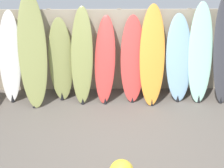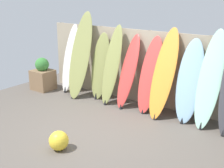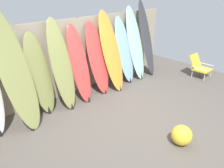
# 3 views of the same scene
# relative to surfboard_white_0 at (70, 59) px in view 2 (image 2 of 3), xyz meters

# --- Properties ---
(ground) EXTENTS (7.68, 7.68, 0.00)m
(ground) POSITION_rel_surfboard_white_0_xyz_m (2.23, -1.63, -0.90)
(ground) COLOR #5B544C
(fence_back) EXTENTS (6.08, 0.11, 1.80)m
(fence_back) POSITION_rel_surfboard_white_0_xyz_m (2.23, 0.38, -0.00)
(fence_back) COLOR tan
(fence_back) RESTS_ON ground
(surfboard_white_0) EXTENTS (0.50, 0.59, 1.83)m
(surfboard_white_0) POSITION_rel_surfboard_white_0_xyz_m (0.00, 0.00, 0.00)
(surfboard_white_0) COLOR white
(surfboard_white_0) RESTS_ON ground
(surfboard_olive_1) EXTENTS (0.67, 0.90, 2.18)m
(surfboard_olive_1) POSITION_rel_surfboard_white_0_xyz_m (0.50, -0.12, 0.18)
(surfboard_olive_1) COLOR olive
(surfboard_olive_1) RESTS_ON ground
(surfboard_olive_2) EXTENTS (0.54, 0.53, 1.68)m
(surfboard_olive_2) POSITION_rel_surfboard_white_0_xyz_m (1.02, 0.04, -0.08)
(surfboard_olive_2) COLOR olive
(surfboard_olive_2) RESTS_ON ground
(surfboard_olive_3) EXTENTS (0.48, 0.68, 1.92)m
(surfboard_olive_3) POSITION_rel_surfboard_white_0_xyz_m (1.47, -0.06, 0.05)
(surfboard_olive_3) COLOR olive
(surfboard_olive_3) RESTS_ON ground
(surfboard_red_4) EXTENTS (0.50, 0.75, 1.72)m
(surfboard_red_4) POSITION_rel_surfboard_white_0_xyz_m (1.94, -0.04, -0.05)
(surfboard_red_4) COLOR #D13D38
(surfboard_red_4) RESTS_ON ground
(surfboard_red_5) EXTENTS (0.51, 0.64, 1.72)m
(surfboard_red_5) POSITION_rel_surfboard_white_0_xyz_m (2.50, -0.01, -0.05)
(surfboard_red_5) COLOR #D13D38
(surfboard_red_5) RESTS_ON ground
(surfboard_orange_6) EXTENTS (0.56, 0.81, 1.94)m
(surfboard_orange_6) POSITION_rel_surfboard_white_0_xyz_m (2.89, -0.09, 0.06)
(surfboard_orange_6) COLOR orange
(surfboard_orange_6) RESTS_ON ground
(surfboard_skyblue_7) EXTENTS (0.58, 0.63, 1.76)m
(surfboard_skyblue_7) POSITION_rel_surfboard_white_0_xyz_m (3.45, -0.01, -0.03)
(surfboard_skyblue_7) COLOR #8CB7D6
(surfboard_skyblue_7) RESTS_ON ground
(surfboard_seafoam_8) EXTENTS (0.53, 0.71, 1.98)m
(surfboard_seafoam_8) POSITION_rel_surfboard_white_0_xyz_m (3.88, -0.02, 0.07)
(surfboard_seafoam_8) COLOR #9ED6BC
(surfboard_seafoam_8) RESTS_ON ground
(planter_box) EXTENTS (0.57, 0.52, 0.91)m
(planter_box) POSITION_rel_surfboard_white_0_xyz_m (-0.70, -0.39, -0.51)
(planter_box) COLOR #846647
(planter_box) RESTS_ON ground
(beach_ball) EXTENTS (0.35, 0.35, 0.35)m
(beach_ball) POSITION_rel_surfboard_white_0_xyz_m (2.17, -2.58, -0.73)
(beach_ball) COLOR yellow
(beach_ball) RESTS_ON ground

